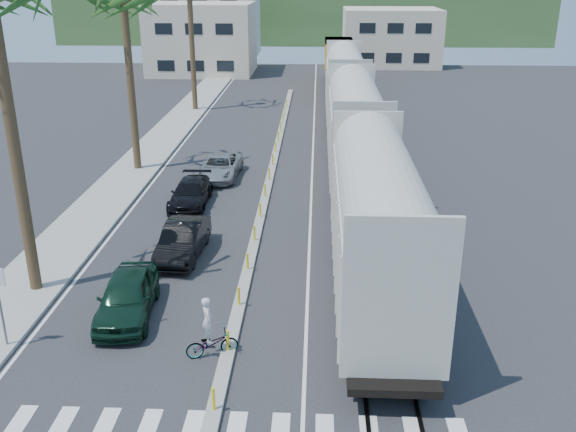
% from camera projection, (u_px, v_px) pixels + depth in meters
% --- Properties ---
extents(ground, '(140.00, 140.00, 0.00)m').
position_uv_depth(ground, '(219.00, 392.00, 18.91)').
color(ground, '#28282B').
rests_on(ground, ground).
extents(sidewalk, '(3.00, 90.00, 0.15)m').
position_uv_depth(sidewalk, '(147.00, 156.00, 42.55)').
color(sidewalk, gray).
rests_on(sidewalk, ground).
extents(rails, '(1.56, 100.00, 0.06)m').
position_uv_depth(rails, '(349.00, 147.00, 44.78)').
color(rails, black).
rests_on(rails, ground).
extents(median, '(0.45, 60.00, 0.85)m').
position_uv_depth(median, '(269.00, 181.00, 37.48)').
color(median, gray).
rests_on(median, ground).
extents(lane_markings, '(9.42, 90.00, 0.01)m').
position_uv_depth(lane_markings, '(242.00, 158.00, 42.30)').
color(lane_markings, silver).
rests_on(lane_markings, ground).
extents(freight_train, '(3.00, 60.94, 5.85)m').
position_uv_depth(freight_train, '(351.00, 110.00, 42.44)').
color(freight_train, beige).
rests_on(freight_train, ground).
extents(buildings, '(38.00, 27.00, 10.00)m').
position_uv_depth(buildings, '(249.00, 28.00, 84.40)').
color(buildings, beige).
rests_on(buildings, ground).
extents(hillside, '(80.00, 20.00, 12.00)m').
position_uv_depth(hillside, '(303.00, 4.00, 109.95)').
color(hillside, '#385628').
rests_on(hillside, ground).
extents(car_lead, '(2.68, 4.92, 1.56)m').
position_uv_depth(car_lead, '(127.00, 296.00, 22.77)').
color(car_lead, black).
rests_on(car_lead, ground).
extents(car_second, '(1.97, 4.65, 1.48)m').
position_uv_depth(car_second, '(183.00, 240.00, 27.62)').
color(car_second, black).
rests_on(car_second, ground).
extents(car_third, '(1.90, 4.58, 1.32)m').
position_uv_depth(car_third, '(191.00, 193.00, 33.61)').
color(car_third, black).
rests_on(car_third, ground).
extents(car_rear, '(2.66, 4.98, 1.32)m').
position_uv_depth(car_rear, '(220.00, 167.00, 38.10)').
color(car_rear, '#9A9D9F').
rests_on(car_rear, ground).
extents(cyclist, '(1.64, 2.06, 2.09)m').
position_uv_depth(cyclist, '(211.00, 338.00, 20.45)').
color(cyclist, '#9EA0A5').
rests_on(cyclist, ground).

